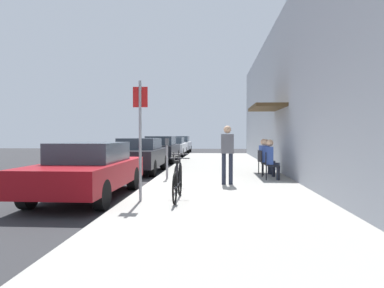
{
  "coord_description": "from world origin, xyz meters",
  "views": [
    {
      "loc": [
        2.01,
        -9.68,
        1.54
      ],
      "look_at": [
        1.1,
        4.1,
        1.2
      ],
      "focal_mm": 32.51,
      "sensor_mm": 36.0,
      "label": 1
    }
  ],
  "objects_px": {
    "pedestrian_standing": "(227,150)",
    "bicycle_1": "(178,175)",
    "parked_car_4": "(180,144)",
    "street_sign": "(140,131)",
    "parked_car_0": "(89,169)",
    "parked_car_2": "(161,149)",
    "cafe_chair_2": "(263,160)",
    "bicycle_0": "(178,184)",
    "parked_car_1": "(139,155)",
    "seated_patron_2": "(265,155)",
    "parked_car_3": "(173,146)",
    "seated_patron_0": "(272,158)",
    "seated_patron_1": "(268,156)",
    "cafe_chair_1": "(266,162)",
    "cafe_chair_0": "(270,164)",
    "parking_meter": "(167,155)"
  },
  "relations": [
    {
      "from": "parked_car_1",
      "to": "street_sign",
      "type": "relative_size",
      "value": 1.69
    },
    {
      "from": "parked_car_2",
      "to": "cafe_chair_2",
      "type": "height_order",
      "value": "parked_car_2"
    },
    {
      "from": "parked_car_0",
      "to": "pedestrian_standing",
      "type": "xyz_separation_m",
      "value": [
        3.47,
        1.7,
        0.41
      ]
    },
    {
      "from": "seated_patron_0",
      "to": "parked_car_4",
      "type": "bearing_deg",
      "value": 104.06
    },
    {
      "from": "parked_car_0",
      "to": "parked_car_4",
      "type": "relative_size",
      "value": 1.0
    },
    {
      "from": "parked_car_0",
      "to": "street_sign",
      "type": "relative_size",
      "value": 1.69
    },
    {
      "from": "parked_car_4",
      "to": "cafe_chair_0",
      "type": "distance_m",
      "value": 20.3
    },
    {
      "from": "cafe_chair_0",
      "to": "seated_patron_1",
      "type": "relative_size",
      "value": 0.67
    },
    {
      "from": "street_sign",
      "to": "bicycle_1",
      "type": "bearing_deg",
      "value": 70.55
    },
    {
      "from": "bicycle_1",
      "to": "cafe_chair_1",
      "type": "xyz_separation_m",
      "value": [
        2.74,
        2.95,
        0.14
      ]
    },
    {
      "from": "parked_car_4",
      "to": "pedestrian_standing",
      "type": "relative_size",
      "value": 2.59
    },
    {
      "from": "parked_car_2",
      "to": "seated_patron_2",
      "type": "xyz_separation_m",
      "value": [
        4.94,
        -6.95,
        0.05
      ]
    },
    {
      "from": "parked_car_1",
      "to": "parked_car_2",
      "type": "distance_m",
      "value": 5.6
    },
    {
      "from": "street_sign",
      "to": "bicycle_1",
      "type": "relative_size",
      "value": 1.52
    },
    {
      "from": "parked_car_2",
      "to": "cafe_chair_0",
      "type": "height_order",
      "value": "parked_car_2"
    },
    {
      "from": "seated_patron_1",
      "to": "seated_patron_2",
      "type": "distance_m",
      "value": 0.65
    },
    {
      "from": "street_sign",
      "to": "seated_patron_1",
      "type": "height_order",
      "value": "street_sign"
    },
    {
      "from": "street_sign",
      "to": "seated_patron_1",
      "type": "distance_m",
      "value": 5.91
    },
    {
      "from": "parking_meter",
      "to": "bicycle_1",
      "type": "xyz_separation_m",
      "value": [
        0.58,
        -2.04,
        -0.41
      ]
    },
    {
      "from": "street_sign",
      "to": "seated_patron_0",
      "type": "relative_size",
      "value": 2.02
    },
    {
      "from": "parked_car_0",
      "to": "bicycle_1",
      "type": "distance_m",
      "value": 2.31
    },
    {
      "from": "parked_car_2",
      "to": "cafe_chair_0",
      "type": "xyz_separation_m",
      "value": [
        4.88,
        -8.45,
        -0.14
      ]
    },
    {
      "from": "pedestrian_standing",
      "to": "bicycle_0",
      "type": "bearing_deg",
      "value": -115.36
    },
    {
      "from": "parked_car_3",
      "to": "seated_patron_0",
      "type": "bearing_deg",
      "value": -70.94
    },
    {
      "from": "parked_car_0",
      "to": "bicycle_0",
      "type": "xyz_separation_m",
      "value": [
        2.29,
        -0.79,
        -0.23
      ]
    },
    {
      "from": "bicycle_1",
      "to": "parked_car_0",
      "type": "bearing_deg",
      "value": -158.3
    },
    {
      "from": "parked_car_2",
      "to": "cafe_chair_1",
      "type": "height_order",
      "value": "parked_car_2"
    },
    {
      "from": "cafe_chair_0",
      "to": "parked_car_4",
      "type": "bearing_deg",
      "value": 103.9
    },
    {
      "from": "parked_car_4",
      "to": "bicycle_0",
      "type": "distance_m",
      "value": 23.54
    },
    {
      "from": "cafe_chair_1",
      "to": "seated_patron_1",
      "type": "xyz_separation_m",
      "value": [
        0.06,
        -0.01,
        0.19
      ]
    },
    {
      "from": "bicycle_0",
      "to": "cafe_chair_1",
      "type": "distance_m",
      "value": 5.27
    },
    {
      "from": "cafe_chair_0",
      "to": "pedestrian_standing",
      "type": "xyz_separation_m",
      "value": [
        -1.41,
        -1.23,
        0.5
      ]
    },
    {
      "from": "parked_car_2",
      "to": "seated_patron_0",
      "type": "xyz_separation_m",
      "value": [
        4.94,
        -8.46,
        0.05
      ]
    },
    {
      "from": "cafe_chair_0",
      "to": "seated_patron_0",
      "type": "xyz_separation_m",
      "value": [
        0.06,
        -0.01,
        0.19
      ]
    },
    {
      "from": "parked_car_2",
      "to": "bicycle_0",
      "type": "distance_m",
      "value": 12.39
    },
    {
      "from": "parking_meter",
      "to": "cafe_chair_1",
      "type": "xyz_separation_m",
      "value": [
        3.33,
        0.91,
        -0.26
      ]
    },
    {
      "from": "bicycle_1",
      "to": "bicycle_0",
      "type": "bearing_deg",
      "value": -84.52
    },
    {
      "from": "parked_car_1",
      "to": "bicycle_1",
      "type": "relative_size",
      "value": 2.57
    },
    {
      "from": "street_sign",
      "to": "cafe_chair_0",
      "type": "relative_size",
      "value": 2.99
    },
    {
      "from": "pedestrian_standing",
      "to": "cafe_chair_2",
      "type": "bearing_deg",
      "value": 62.68
    },
    {
      "from": "parked_car_1",
      "to": "seated_patron_2",
      "type": "relative_size",
      "value": 3.41
    },
    {
      "from": "parked_car_0",
      "to": "parked_car_1",
      "type": "distance_m",
      "value": 5.79
    },
    {
      "from": "street_sign",
      "to": "pedestrian_standing",
      "type": "relative_size",
      "value": 1.53
    },
    {
      "from": "parked_car_1",
      "to": "seated_patron_2",
      "type": "xyz_separation_m",
      "value": [
        4.94,
        -1.35,
        0.08
      ]
    },
    {
      "from": "pedestrian_standing",
      "to": "cafe_chair_1",
      "type": "bearing_deg",
      "value": 56.16
    },
    {
      "from": "street_sign",
      "to": "seated_patron_1",
      "type": "relative_size",
      "value": 2.02
    },
    {
      "from": "parked_car_3",
      "to": "seated_patron_0",
      "type": "distance_m",
      "value": 15.11
    },
    {
      "from": "parked_car_1",
      "to": "parked_car_2",
      "type": "height_order",
      "value": "parked_car_2"
    },
    {
      "from": "cafe_chair_1",
      "to": "seated_patron_1",
      "type": "relative_size",
      "value": 0.67
    },
    {
      "from": "pedestrian_standing",
      "to": "bicycle_1",
      "type": "bearing_deg",
      "value": -147.57
    }
  ]
}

